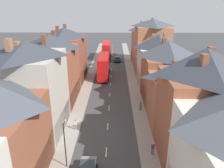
{
  "coord_description": "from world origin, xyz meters",
  "views": [
    {
      "loc": [
        1.05,
        -10.12,
        17.03
      ],
      "look_at": [
        0.43,
        30.77,
        1.98
      ],
      "focal_mm": 35.0,
      "sensor_mm": 36.0,
      "label": 1
    }
  ],
  "objects_px": {
    "pedestrian_mid_right": "(141,105)",
    "street_lamp": "(65,142)",
    "pedestrian_mid_left": "(76,124)",
    "car_near_silver": "(118,59)",
    "car_mid_black": "(104,52)",
    "double_decker_bus_mid_street": "(107,50)",
    "pedestrian_near_right": "(153,148)",
    "double_decker_bus_lead": "(104,66)"
  },
  "relations": [
    {
      "from": "double_decker_bus_lead",
      "to": "pedestrian_mid_right",
      "type": "height_order",
      "value": "double_decker_bus_lead"
    },
    {
      "from": "pedestrian_near_right",
      "to": "street_lamp",
      "type": "xyz_separation_m",
      "value": [
        -9.79,
        -2.08,
        2.21
      ]
    },
    {
      "from": "car_near_silver",
      "to": "car_mid_black",
      "type": "relative_size",
      "value": 1.05
    },
    {
      "from": "pedestrian_mid_left",
      "to": "pedestrian_mid_right",
      "type": "xyz_separation_m",
      "value": [
        9.85,
        6.18,
        0.0
      ]
    },
    {
      "from": "pedestrian_mid_left",
      "to": "pedestrian_near_right",
      "type": "bearing_deg",
      "value": -27.74
    },
    {
      "from": "pedestrian_mid_left",
      "to": "car_mid_black",
      "type": "bearing_deg",
      "value": 88.41
    },
    {
      "from": "pedestrian_mid_right",
      "to": "street_lamp",
      "type": "relative_size",
      "value": 0.29
    },
    {
      "from": "double_decker_bus_lead",
      "to": "pedestrian_near_right",
      "type": "distance_m",
      "value": 30.8
    },
    {
      "from": "car_near_silver",
      "to": "car_mid_black",
      "type": "distance_m",
      "value": 11.59
    },
    {
      "from": "pedestrian_mid_left",
      "to": "double_decker_bus_lead",
      "type": "bearing_deg",
      "value": 83.74
    },
    {
      "from": "car_near_silver",
      "to": "pedestrian_mid_right",
      "type": "distance_m",
      "value": 33.87
    },
    {
      "from": "street_lamp",
      "to": "pedestrian_near_right",
      "type": "bearing_deg",
      "value": 11.99
    },
    {
      "from": "double_decker_bus_lead",
      "to": "double_decker_bus_mid_street",
      "type": "distance_m",
      "value": 19.18
    },
    {
      "from": "car_mid_black",
      "to": "pedestrian_near_right",
      "type": "relative_size",
      "value": 2.58
    },
    {
      "from": "car_near_silver",
      "to": "car_mid_black",
      "type": "bearing_deg",
      "value": 115.01
    },
    {
      "from": "double_decker_bus_lead",
      "to": "pedestrian_mid_right",
      "type": "relative_size",
      "value": 6.71
    },
    {
      "from": "street_lamp",
      "to": "car_mid_black",
      "type": "bearing_deg",
      "value": 88.86
    },
    {
      "from": "double_decker_bus_mid_street",
      "to": "pedestrian_mid_left",
      "type": "xyz_separation_m",
      "value": [
        -2.69,
        -43.75,
        -1.78
      ]
    },
    {
      "from": "double_decker_bus_mid_street",
      "to": "pedestrian_near_right",
      "type": "height_order",
      "value": "double_decker_bus_mid_street"
    },
    {
      "from": "pedestrian_mid_right",
      "to": "double_decker_bus_mid_street",
      "type": "bearing_deg",
      "value": 100.79
    },
    {
      "from": "car_mid_black",
      "to": "pedestrian_mid_right",
      "type": "height_order",
      "value": "pedestrian_mid_right"
    },
    {
      "from": "car_mid_black",
      "to": "pedestrian_mid_right",
      "type": "bearing_deg",
      "value": -79.17
    },
    {
      "from": "pedestrian_near_right",
      "to": "pedestrian_mid_left",
      "type": "bearing_deg",
      "value": 152.26
    },
    {
      "from": "double_decker_bus_lead",
      "to": "car_mid_black",
      "type": "xyz_separation_m",
      "value": [
        -1.29,
        25.8,
        -1.98
      ]
    },
    {
      "from": "pedestrian_near_right",
      "to": "pedestrian_mid_left",
      "type": "distance_m",
      "value": 11.35
    },
    {
      "from": "double_decker_bus_lead",
      "to": "street_lamp",
      "type": "distance_m",
      "value": 32.03
    },
    {
      "from": "double_decker_bus_mid_street",
      "to": "street_lamp",
      "type": "distance_m",
      "value": 51.17
    },
    {
      "from": "street_lamp",
      "to": "pedestrian_mid_right",
      "type": "bearing_deg",
      "value": 54.66
    },
    {
      "from": "pedestrian_mid_left",
      "to": "street_lamp",
      "type": "distance_m",
      "value": 7.69
    },
    {
      "from": "pedestrian_mid_left",
      "to": "pedestrian_mid_right",
      "type": "bearing_deg",
      "value": 32.1
    },
    {
      "from": "car_near_silver",
      "to": "street_lamp",
      "type": "distance_m",
      "value": 47.67
    },
    {
      "from": "pedestrian_mid_left",
      "to": "pedestrian_mid_right",
      "type": "height_order",
      "value": "same"
    },
    {
      "from": "car_mid_black",
      "to": "pedestrian_near_right",
      "type": "distance_m",
      "value": 56.32
    },
    {
      "from": "double_decker_bus_mid_street",
      "to": "pedestrian_mid_right",
      "type": "bearing_deg",
      "value": -79.21
    },
    {
      "from": "pedestrian_mid_right",
      "to": "street_lamp",
      "type": "bearing_deg",
      "value": -125.34
    },
    {
      "from": "car_near_silver",
      "to": "pedestrian_mid_right",
      "type": "xyz_separation_m",
      "value": [
        3.55,
        -33.68,
        0.21
      ]
    },
    {
      "from": "pedestrian_near_right",
      "to": "street_lamp",
      "type": "distance_m",
      "value": 10.25
    },
    {
      "from": "double_decker_bus_mid_street",
      "to": "pedestrian_near_right",
      "type": "bearing_deg",
      "value": -81.47
    },
    {
      "from": "double_decker_bus_mid_street",
      "to": "pedestrian_mid_left",
      "type": "relative_size",
      "value": 6.71
    },
    {
      "from": "car_near_silver",
      "to": "pedestrian_mid_left",
      "type": "xyz_separation_m",
      "value": [
        -6.3,
        -39.86,
        0.21
      ]
    },
    {
      "from": "car_near_silver",
      "to": "street_lamp",
      "type": "bearing_deg",
      "value": -97.3
    },
    {
      "from": "double_decker_bus_mid_street",
      "to": "pedestrian_mid_right",
      "type": "height_order",
      "value": "double_decker_bus_mid_street"
    }
  ]
}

